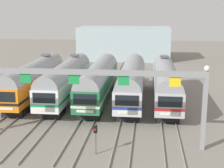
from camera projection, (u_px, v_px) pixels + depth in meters
name	position (u px, v px, depth m)	size (l,w,h in m)	color
ground_plane	(99.00, 101.00, 41.52)	(160.00, 160.00, 0.00)	gray
track_bed	(113.00, 74.00, 57.97)	(17.81, 70.00, 0.15)	gray
commuter_train_orange	(34.00, 78.00, 41.78)	(2.88, 18.06, 5.05)	orange
commuter_train_white	(66.00, 79.00, 41.35)	(2.88, 18.06, 5.05)	white
commuter_train_green	(99.00, 80.00, 40.91)	(2.88, 18.06, 4.77)	#236B42
commuter_train_silver	(132.00, 81.00, 40.48)	(2.88, 18.06, 4.77)	silver
commuter_train_stainless	(166.00, 81.00, 40.05)	(2.88, 18.06, 5.05)	#B2B5BA
catenary_gantry	(74.00, 84.00, 27.27)	(21.55, 0.44, 6.97)	gray
yard_signal_mast	(95.00, 134.00, 26.05)	(0.28, 0.35, 2.45)	#59595E
maintenance_building	(124.00, 43.00, 74.70)	(19.98, 10.00, 7.18)	#9EB2B7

